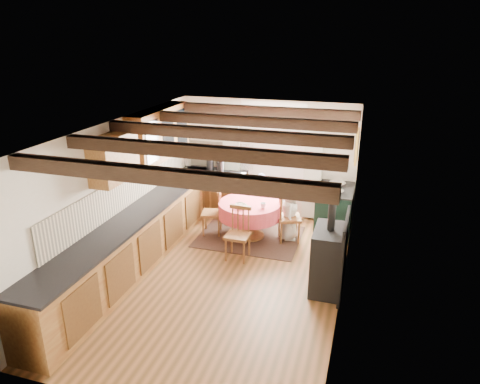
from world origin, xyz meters
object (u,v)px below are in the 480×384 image
(chair_left, at_px, (212,211))
(child_far, at_px, (261,198))
(cast_iron_stove, at_px, (330,243))
(dining_table, at_px, (250,220))
(chair_near, at_px, (238,234))
(child_right, at_px, (289,213))
(cup, at_px, (263,205))
(aga_range, at_px, (334,211))
(chair_right, at_px, (289,216))

(chair_left, relative_size, child_far, 0.85)
(cast_iron_stove, bearing_deg, dining_table, 139.42)
(chair_near, bearing_deg, child_right, 56.98)
(cup, bearing_deg, cast_iron_stove, -42.44)
(chair_left, xyz_separation_m, cup, (1.03, -0.13, 0.29))
(chair_left, bearing_deg, cast_iron_stove, 48.71)
(child_right, bearing_deg, chair_near, 134.51)
(chair_near, height_order, aga_range, aga_range)
(chair_left, distance_m, child_right, 1.46)
(chair_left, bearing_deg, child_right, 86.08)
(chair_near, xyz_separation_m, child_far, (0.01, 1.55, 0.07))
(dining_table, bearing_deg, chair_near, -87.97)
(cast_iron_stove, bearing_deg, aga_range, 93.12)
(chair_near, height_order, child_far, child_far)
(chair_right, xyz_separation_m, cast_iron_stove, (0.87, -1.45, 0.27))
(child_far, bearing_deg, chair_right, 152.05)
(chair_near, bearing_deg, chair_left, 134.47)
(dining_table, height_order, aga_range, aga_range)
(chair_near, relative_size, chair_left, 1.02)
(child_far, relative_size, cup, 10.36)
(chair_near, xyz_separation_m, cup, (0.26, 0.68, 0.29))
(chair_near, xyz_separation_m, cast_iron_stove, (1.57, -0.51, 0.30))
(chair_near, relative_size, child_far, 0.86)
(dining_table, distance_m, chair_near, 0.87)
(cup, bearing_deg, dining_table, 149.00)
(child_far, bearing_deg, cup, 119.77)
(cast_iron_stove, relative_size, child_right, 1.48)
(dining_table, xyz_separation_m, aga_range, (1.49, 0.65, 0.11))
(chair_right, bearing_deg, chair_near, 125.18)
(dining_table, bearing_deg, chair_right, 6.21)
(cup, bearing_deg, chair_left, 172.99)
(aga_range, bearing_deg, dining_table, -156.38)
(dining_table, distance_m, cup, 0.53)
(dining_table, height_order, child_right, child_right)
(chair_right, bearing_deg, cup, 102.33)
(chair_left, relative_size, child_right, 0.88)
(aga_range, bearing_deg, chair_left, -162.47)
(chair_near, bearing_deg, cast_iron_stove, -16.91)
(dining_table, relative_size, chair_right, 1.18)
(chair_near, xyz_separation_m, child_right, (0.68, 1.01, 0.05))
(dining_table, distance_m, chair_right, 0.75)
(child_far, distance_m, child_right, 0.86)
(cup, bearing_deg, aga_range, 34.73)
(chair_right, relative_size, cast_iron_stove, 0.65)
(chair_left, height_order, aga_range, aga_range)
(aga_range, relative_size, cup, 9.76)
(chair_left, bearing_deg, dining_table, 82.16)
(aga_range, bearing_deg, chair_right, -142.92)
(chair_right, bearing_deg, dining_table, 78.18)
(aga_range, height_order, cast_iron_stove, cast_iron_stove)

